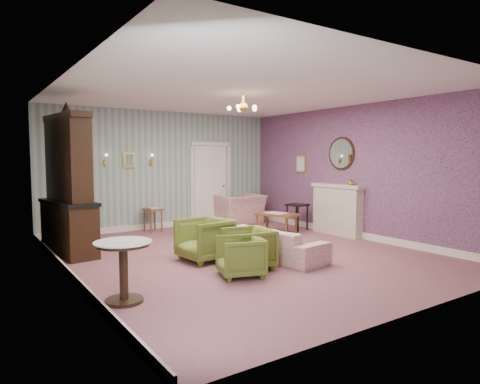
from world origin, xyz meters
TOP-DOWN VIEW (x-y plane):
  - floor at (0.00, 0.00)m, footprint 7.00×7.00m
  - ceiling at (0.00, 0.00)m, footprint 7.00×7.00m
  - wall_back at (0.00, 3.50)m, footprint 6.00×0.00m
  - wall_front at (0.00, -3.50)m, footprint 6.00×0.00m
  - wall_left at (-3.00, 0.00)m, footprint 0.00×7.00m
  - wall_right at (3.00, 0.00)m, footprint 0.00×7.00m
  - wall_right_floral at (2.98, 0.00)m, footprint 0.00×7.00m
  - door at (1.30, 3.46)m, footprint 1.12×0.12m
  - olive_chair_a at (-0.85, -1.18)m, footprint 0.76×0.79m
  - olive_chair_b at (-0.50, -0.88)m, footprint 0.75×0.79m
  - olive_chair_c at (-0.82, -0.04)m, footprint 0.80×0.84m
  - sofa_chintz at (0.26, -0.60)m, footprint 0.85×1.94m
  - wingback_chair at (1.95, 3.06)m, footprint 1.19×0.78m
  - dresser at (-2.64, 1.75)m, footprint 0.77×1.67m
  - fireplace at (2.86, 0.40)m, footprint 0.30×1.40m
  - mantel_vase at (2.84, 0.00)m, footprint 0.15×0.15m
  - oval_mirror at (2.96, 0.40)m, footprint 0.04×0.76m
  - framed_print at (2.97, 1.75)m, footprint 0.04×0.34m
  - coffee_table at (1.80, 1.28)m, footprint 0.79×1.06m
  - side_table_black at (2.50, 1.35)m, footprint 0.49×0.49m
  - pedestal_table at (-2.65, -1.33)m, footprint 0.87×0.87m
  - nesting_table at (-0.46, 3.15)m, footprint 0.39×0.48m
  - gilt_mirror_back at (-0.90, 3.46)m, footprint 0.28×0.06m
  - sconce_left at (-1.45, 3.44)m, footprint 0.16×0.12m
  - sconce_right at (-0.35, 3.44)m, footprint 0.16×0.12m
  - chandelier at (0.00, 0.00)m, footprint 0.56×0.56m
  - burgundy_cushion at (1.90, 2.91)m, footprint 0.41×0.28m

SIDE VIEW (x-z plane):
  - floor at x=0.00m, z-range 0.00..0.00m
  - coffee_table at x=1.80m, z-range 0.00..0.48m
  - nesting_table at x=-0.46m, z-range 0.00..0.59m
  - side_table_black at x=2.50m, z-range 0.00..0.64m
  - olive_chair_a at x=-0.85m, z-range 0.00..0.65m
  - olive_chair_b at x=-0.50m, z-range 0.00..0.71m
  - sofa_chintz at x=0.26m, z-range 0.00..0.73m
  - pedestal_table at x=-2.65m, z-range 0.00..0.76m
  - olive_chair_c at x=-0.82m, z-range 0.00..0.80m
  - burgundy_cushion at x=1.90m, z-range 0.28..0.68m
  - wingback_chair at x=1.95m, z-range 0.00..1.04m
  - fireplace at x=2.86m, z-range 0.00..1.16m
  - door at x=1.30m, z-range 0.00..2.16m
  - mantel_vase at x=2.84m, z-range 1.16..1.31m
  - dresser at x=-2.64m, z-range 0.00..2.69m
  - wall_back at x=0.00m, z-range -1.55..4.45m
  - wall_front at x=0.00m, z-range -1.55..4.45m
  - wall_left at x=-3.00m, z-range -2.05..4.95m
  - wall_right at x=3.00m, z-range -2.05..4.95m
  - wall_right_floral at x=2.98m, z-range -2.05..4.95m
  - framed_print at x=2.97m, z-range 1.39..1.81m
  - gilt_mirror_back at x=-0.90m, z-range 1.52..1.88m
  - sconce_left at x=-1.45m, z-range 1.55..1.85m
  - sconce_right at x=-0.35m, z-range 1.55..1.85m
  - oval_mirror at x=2.96m, z-range 1.43..2.27m
  - chandelier at x=0.00m, z-range 2.45..2.81m
  - ceiling at x=0.00m, z-range 2.90..2.90m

